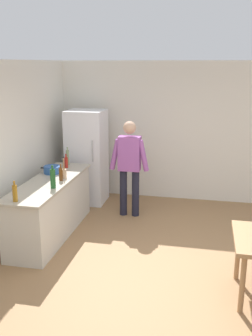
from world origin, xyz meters
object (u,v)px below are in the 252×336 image
(person, at_px, (129,163))
(bottle_beer_brown, at_px, (61,174))
(bottle_oil_amber, at_px, (15,193))
(cooking_pot, at_px, (52,170))
(bottle_vinegar_tall, at_px, (68,157))
(bottle_wine_green, at_px, (53,178))
(refrigerator, at_px, (87,157))
(utensil_jar, at_px, (63,173))
(bottle_sauce_red, at_px, (66,162))

(person, xyz_separation_m, bottle_beer_brown, (-0.87, -1.01, 0.03))
(bottle_oil_amber, bearing_deg, cooking_pot, 91.99)
(person, bearing_deg, bottle_vinegar_tall, -175.57)
(cooking_pot, relative_size, bottle_wine_green, 1.18)
(bottle_beer_brown, distance_m, bottle_vinegar_tall, 0.95)
(refrigerator, height_order, cooking_pot, refrigerator)
(bottle_beer_brown, bearing_deg, utensil_jar, 97.00)
(utensil_jar, height_order, bottle_beer_brown, utensil_jar)
(bottle_vinegar_tall, bearing_deg, cooking_pot, -96.10)
(person, bearing_deg, bottle_beer_brown, -130.77)
(cooking_pot, relative_size, bottle_vinegar_tall, 1.25)
(person, height_order, utensil_jar, person)
(person, xyz_separation_m, bottle_oil_amber, (-1.12, -2.01, 0.04))
(refrigerator, relative_size, utensil_jar, 5.62)
(bottle_oil_amber, bearing_deg, person, 60.94)
(person, bearing_deg, utensil_jar, -135.33)
(person, relative_size, bottle_vinegar_tall, 5.31)
(bottle_oil_amber, relative_size, bottle_beer_brown, 1.08)
(bottle_oil_amber, bearing_deg, refrigerator, 86.29)
(cooking_pot, distance_m, utensil_jar, 0.36)
(person, bearing_deg, bottle_oil_amber, -119.06)
(refrigerator, distance_m, cooking_pot, 1.22)
(cooking_pot, relative_size, utensil_jar, 1.25)
(cooking_pot, height_order, bottle_vinegar_tall, bottle_vinegar_tall)
(refrigerator, height_order, bottle_sauce_red, refrigerator)
(person, distance_m, bottle_wine_green, 1.62)
(utensil_jar, distance_m, bottle_vinegar_tall, 0.82)
(refrigerator, distance_m, person, 1.10)
(cooking_pot, bearing_deg, bottle_beer_brown, -51.03)
(bottle_beer_brown, bearing_deg, bottle_oil_amber, -103.78)
(utensil_jar, height_order, bottle_oil_amber, utensil_jar)
(bottle_oil_amber, distance_m, bottle_beer_brown, 1.03)
(bottle_sauce_red, distance_m, bottle_beer_brown, 0.76)
(refrigerator, height_order, person, refrigerator)
(bottle_wine_green, bearing_deg, bottle_sauce_red, 100.95)
(person, bearing_deg, bottle_sauce_red, -165.59)
(bottle_sauce_red, distance_m, bottle_wine_green, 1.13)
(refrigerator, relative_size, bottle_oil_amber, 6.43)
(utensil_jar, distance_m, bottle_wine_green, 0.51)
(bottle_vinegar_tall, bearing_deg, bottle_oil_amber, -90.39)
(bottle_beer_brown, bearing_deg, person, 49.23)
(utensil_jar, xyz_separation_m, bottle_sauce_red, (-0.17, 0.60, 0.02))
(cooking_pot, bearing_deg, bottle_oil_amber, -88.01)
(refrigerator, height_order, utensil_jar, refrigerator)
(person, distance_m, bottle_vinegar_tall, 1.11)
(refrigerator, relative_size, bottle_beer_brown, 6.92)
(bottle_wine_green, bearing_deg, bottle_oil_amber, -113.28)
(bottle_oil_amber, relative_size, bottle_sauce_red, 1.17)
(utensil_jar, relative_size, bottle_sauce_red, 1.33)
(cooking_pot, bearing_deg, utensil_jar, -39.57)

